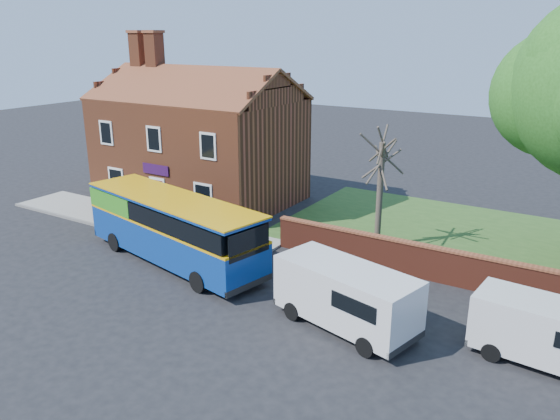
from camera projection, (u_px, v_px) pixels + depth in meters
The scene contains 10 objects.
ground at pixel (157, 288), 23.44m from camera, with size 120.00×120.00×0.00m, color black.
pavement at pixel (138, 221), 31.58m from camera, with size 18.00×3.50×0.12m, color gray.
kerb at pixel (115, 230), 30.16m from camera, with size 18.00×0.15×0.14m, color slate.
grass_strip at pixel (530, 250), 27.45m from camera, with size 26.00×12.00×0.04m, color #426B28.
shop_building at pixel (199, 148), 35.21m from camera, with size 12.30×8.13×10.50m.
boundary_wall at pixel (510, 280), 22.35m from camera, with size 22.00×0.38×1.60m.
bus at pixel (169, 224), 25.81m from camera, with size 10.81×4.75×3.19m.
van_near at pixel (346, 294), 19.93m from camera, with size 5.79×3.43×2.38m.
van_far at pixel (553, 332), 17.67m from camera, with size 5.02×2.36×2.14m.
bare_tree at pixel (380, 190), 27.07m from camera, with size 2.22×2.64×5.92m.
Camera 1 is at (15.68, -15.31, 10.41)m, focal length 35.00 mm.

